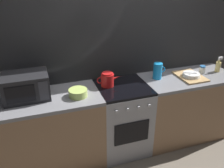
{
  "coord_description": "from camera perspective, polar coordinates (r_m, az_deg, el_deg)",
  "views": [
    {
      "loc": [
        -0.91,
        -2.31,
        2.14
      ],
      "look_at": [
        -0.14,
        0.0,
        0.95
      ],
      "focal_mm": 38.03,
      "sensor_mm": 36.0,
      "label": 1
    }
  ],
  "objects": [
    {
      "name": "counter_left",
      "position": [
        2.86,
        -14.97,
        -11.22
      ],
      "size": [
        1.2,
        0.6,
        0.9
      ],
      "color": "#997251",
      "rests_on": "ground_plane"
    },
    {
      "name": "stove_unit",
      "position": [
        3.0,
        2.51,
        -8.27
      ],
      "size": [
        0.6,
        0.63,
        0.9
      ],
      "color": "#9E9EA3",
      "rests_on": "ground_plane"
    },
    {
      "name": "spray_bottle",
      "position": [
        3.44,
        24.17,
        3.99
      ],
      "size": [
        0.08,
        0.06,
        0.2
      ],
      "color": "#E5CC72",
      "rests_on": "counter_right"
    },
    {
      "name": "counter_right",
      "position": [
        3.38,
        16.96,
        -5.17
      ],
      "size": [
        1.2,
        0.6,
        0.9
      ],
      "color": "#997251",
      "rests_on": "ground_plane"
    },
    {
      "name": "kettle",
      "position": [
        2.74,
        -1.1,
        1.1
      ],
      "size": [
        0.28,
        0.15,
        0.17
      ],
      "color": "red",
      "rests_on": "stove_unit"
    },
    {
      "name": "back_wall",
      "position": [
        2.94,
        0.52,
        7.4
      ],
      "size": [
        3.6,
        0.05,
        2.4
      ],
      "color": "gray",
      "rests_on": "ground_plane"
    },
    {
      "name": "spice_jar",
      "position": [
        3.31,
        20.88,
        3.25
      ],
      "size": [
        0.08,
        0.08,
        0.1
      ],
      "color": "silver",
      "rests_on": "counter_right"
    },
    {
      "name": "pitcher",
      "position": [
        2.98,
        10.93,
        3.11
      ],
      "size": [
        0.16,
        0.11,
        0.2
      ],
      "color": "#198CD8",
      "rests_on": "counter_right"
    },
    {
      "name": "microwave",
      "position": [
        2.62,
        -19.93,
        -0.49
      ],
      "size": [
        0.46,
        0.35,
        0.27
      ],
      "color": "black",
      "rests_on": "counter_left"
    },
    {
      "name": "ground_plane",
      "position": [
        3.27,
        2.34,
        -14.78
      ],
      "size": [
        8.0,
        8.0,
        0.0
      ],
      "primitive_type": "plane",
      "color": "#6B6054"
    },
    {
      "name": "dish_pile",
      "position": [
        3.15,
        18.38,
        1.93
      ],
      "size": [
        0.3,
        0.4,
        0.07
      ],
      "color": "tan",
      "rests_on": "counter_right"
    },
    {
      "name": "mixing_bowl",
      "position": [
        2.56,
        -8.16,
        -2.12
      ],
      "size": [
        0.2,
        0.2,
        0.08
      ],
      "primitive_type": "cylinder",
      "color": "#B7D166",
      "rests_on": "counter_left"
    }
  ]
}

